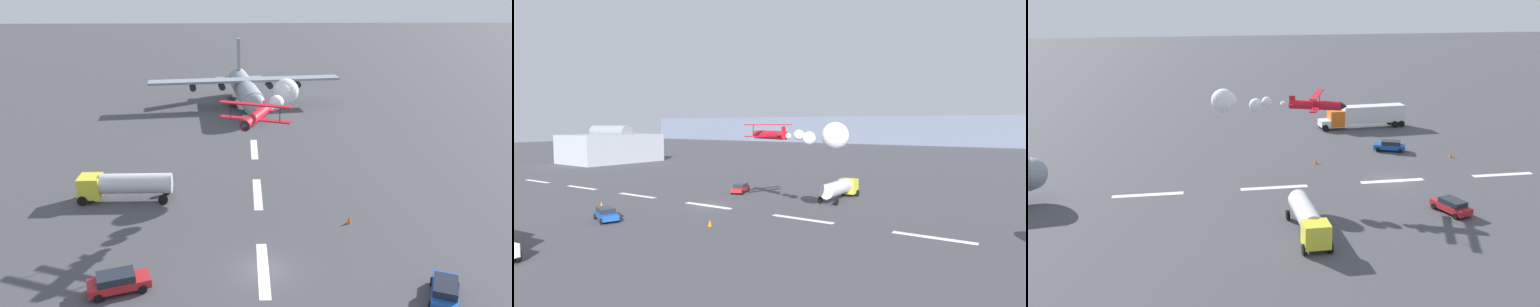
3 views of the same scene
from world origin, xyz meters
TOP-DOWN VIEW (x-y plane):
  - ground_plane at (0.00, 0.00)m, footprint 440.00×440.00m
  - runway_stripe_0 at (-43.85, 0.00)m, footprint 8.00×0.90m
  - runway_stripe_1 at (-29.23, 0.00)m, footprint 8.00×0.90m
  - runway_stripe_2 at (-14.62, 0.00)m, footprint 8.00×0.90m
  - runway_stripe_3 at (0.00, 0.00)m, footprint 8.00×0.90m
  - runway_stripe_4 at (14.62, 0.00)m, footprint 8.00×0.90m
  - runway_stripe_5 at (29.23, 0.00)m, footprint 8.00×0.90m
  - mountain_ridge_distant at (0.00, 180.77)m, footprint 396.00×16.00m
  - stunt_biplane_red at (17.43, -2.39)m, footprint 15.26×8.46m
  - fuel_tanker_truck at (13.49, 13.85)m, footprint 2.76×9.49m
  - followme_car_yellow at (-4.27, -12.89)m, footprint 4.79×3.36m
  - airport_staff_sedan at (-2.55, 10.85)m, footprint 3.16×4.86m
  - hangar_building at (-66.27, 33.09)m, footprint 18.54×25.58m
  - traffic_cone_near at (-11.56, -8.41)m, footprint 0.44×0.44m
  - traffic_cone_far at (7.67, -8.46)m, footprint 0.44×0.44m

SIDE VIEW (x-z plane):
  - ground_plane at x=0.00m, z-range 0.00..0.00m
  - runway_stripe_0 at x=-43.85m, z-range 0.00..0.01m
  - runway_stripe_1 at x=-29.23m, z-range 0.00..0.01m
  - runway_stripe_2 at x=-14.62m, z-range 0.00..0.01m
  - runway_stripe_3 at x=0.00m, z-range 0.00..0.01m
  - runway_stripe_4 at x=14.62m, z-range 0.00..0.01m
  - runway_stripe_5 at x=29.23m, z-range 0.00..0.01m
  - traffic_cone_near at x=-11.56m, z-range 0.00..0.75m
  - traffic_cone_far at x=7.67m, z-range 0.00..0.75m
  - followme_car_yellow at x=-4.27m, z-range 0.05..1.57m
  - airport_staff_sedan at x=-2.55m, z-range 0.05..1.57m
  - fuel_tanker_truck at x=13.49m, z-range 0.30..3.20m
  - hangar_building at x=-66.27m, z-range -1.06..9.69m
  - mountain_ridge_distant at x=0.00m, z-range 0.00..15.15m
  - stunt_biplane_red at x=17.43m, z-range 8.57..11.37m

